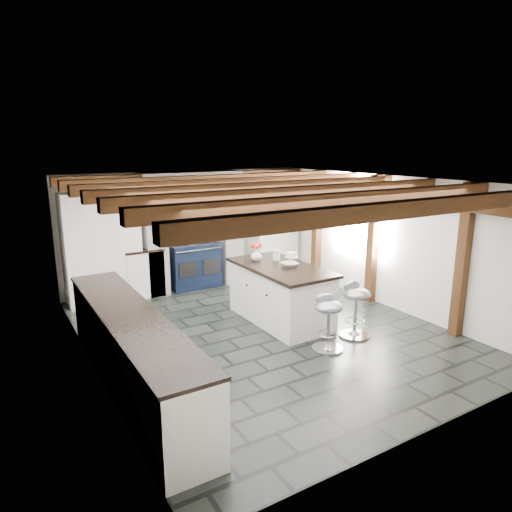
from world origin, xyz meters
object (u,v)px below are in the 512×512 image
kitchen_island (280,293)px  bar_stool_near (355,303)px  range_cooker (194,264)px  bar_stool_far (328,316)px

kitchen_island → bar_stool_near: (0.60, -1.09, 0.05)m
kitchen_island → range_cooker: bearing=100.3°
bar_stool_near → bar_stool_far: bar_stool_near is taller
range_cooker → bar_stool_near: range_cooker is taller
bar_stool_far → bar_stool_near: bearing=36.8°
range_cooker → bar_stool_near: size_ratio=1.18×
bar_stool_far → kitchen_island: bearing=111.6°
range_cooker → bar_stool_far: size_ratio=1.24×
range_cooker → bar_stool_near: bearing=-73.2°
kitchen_island → bar_stool_far: kitchen_island is taller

